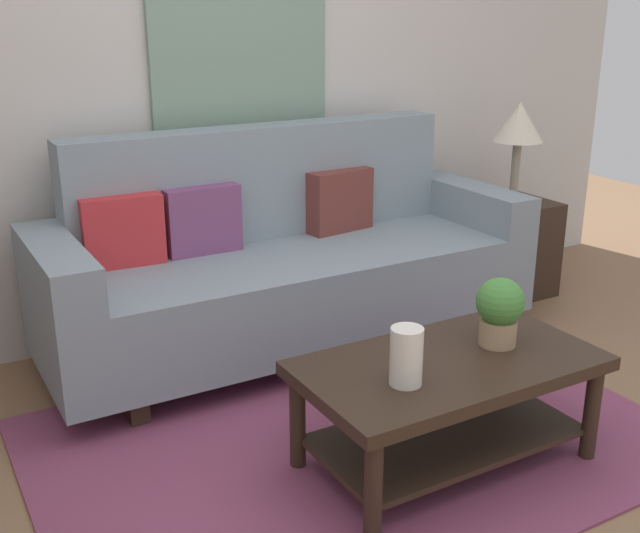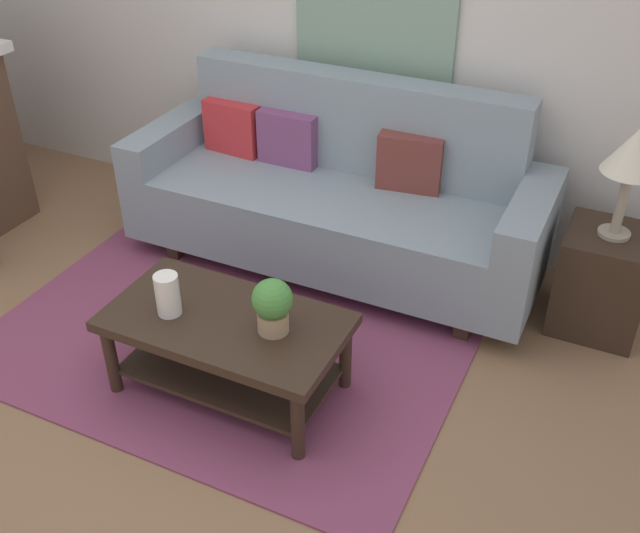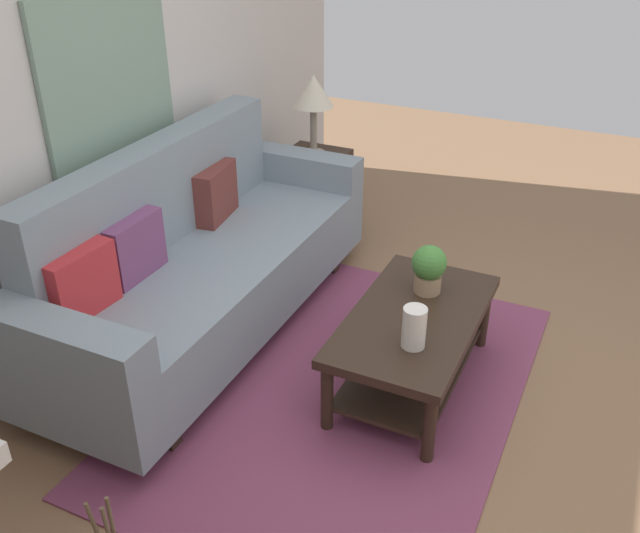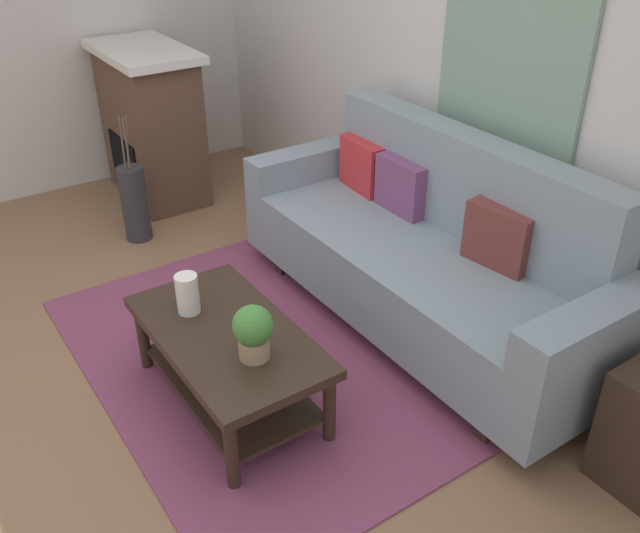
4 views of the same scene
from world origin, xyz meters
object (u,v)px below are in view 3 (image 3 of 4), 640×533
throw_pillow_crimson (82,282)px  table_lamp (313,94)px  side_table (314,190)px  throw_pillow_plum (134,248)px  tabletop_vase (414,327)px  framed_painting (109,77)px  potted_plant_tabletop (429,268)px  coffee_table (413,334)px  couch (201,262)px  throw_pillow_maroon (216,193)px

throw_pillow_crimson → table_lamp: 2.29m
side_table → table_lamp: (0.00, -0.00, 0.71)m
throw_pillow_plum → tabletop_vase: 1.47m
framed_painting → tabletop_vase: bearing=-97.7°
throw_pillow_crimson → potted_plant_tabletop: throw_pillow_crimson is taller
tabletop_vase → coffee_table: bearing=16.5°
table_lamp → couch: bearing=-179.1°
coffee_table → couch: bearing=90.3°
framed_painting → couch: bearing=-90.0°
throw_pillow_crimson → tabletop_vase: throw_pillow_crimson is taller
potted_plant_tabletop → couch: bearing=101.3°
table_lamp → throw_pillow_crimson: bearing=177.5°
table_lamp → throw_pillow_plum: bearing=177.0°
throw_pillow_maroon → potted_plant_tabletop: 1.37m
table_lamp → side_table: bearing=135.0°
couch → framed_painting: 1.09m
tabletop_vase → side_table: tabletop_vase is taller
coffee_table → table_lamp: 2.08m
throw_pillow_plum → throw_pillow_maroon: bearing=0.0°
couch → throw_pillow_crimson: couch is taller
side_table → table_lamp: 0.71m
tabletop_vase → table_lamp: 2.26m
potted_plant_tabletop → framed_painting: framed_painting is taller
throw_pillow_crimson → tabletop_vase: bearing=-70.3°
couch → coffee_table: (0.01, -1.25, -0.12)m
throw_pillow_maroon → throw_pillow_plum: bearing=180.0°
framed_painting → coffee_table: bearing=-89.8°
table_lamp → throw_pillow_maroon: bearing=174.9°
table_lamp → coffee_table: bearing=-139.5°
coffee_table → throw_pillow_crimson: bearing=119.2°
throw_pillow_crimson → table_lamp: table_lamp is taller
throw_pillow_plum → tabletop_vase: bearing=-84.5°
throw_pillow_plum → potted_plant_tabletop: bearing=-65.2°
throw_pillow_plum → framed_painting: (0.38, 0.34, 0.74)m
couch → tabletop_vase: couch is taller
throw_pillow_plum → framed_painting: framed_painting is taller
tabletop_vase → table_lamp: (1.75, 1.35, 0.46)m
tabletop_vase → framed_painting: size_ratio=0.21×
throw_pillow_plum → table_lamp: table_lamp is taller
framed_painting → potted_plant_tabletop: bearing=-81.7°
couch → coffee_table: couch is taller
side_table → framed_painting: size_ratio=0.58×
coffee_table → framed_painting: (-0.01, 1.72, 1.10)m
throw_pillow_plum → framed_painting: 0.90m
throw_pillow_plum → throw_pillow_maroon: size_ratio=1.00×
throw_pillow_crimson → potted_plant_tabletop: size_ratio=1.37×
couch → table_lamp: 1.61m
side_table → framed_painting: framed_painting is taller
couch → throw_pillow_crimson: (-0.76, 0.12, 0.25)m
throw_pillow_crimson → framed_painting: bearing=24.1°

